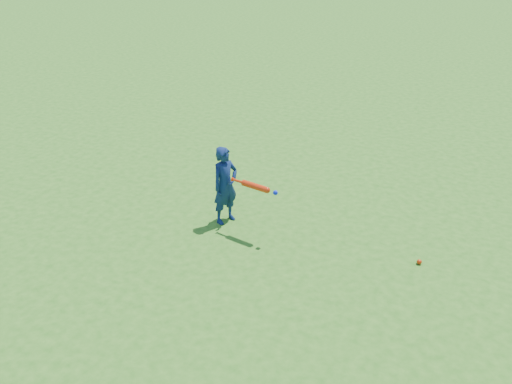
% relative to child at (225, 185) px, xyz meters
% --- Properties ---
extents(ground, '(80.00, 80.00, 0.00)m').
position_rel_child_xyz_m(ground, '(0.35, -0.48, -0.54)').
color(ground, '#2B6919').
rests_on(ground, ground).
extents(child, '(0.39, 0.46, 1.07)m').
position_rel_child_xyz_m(child, '(0.00, 0.00, 0.00)').
color(child, '#10224E').
rests_on(child, ground).
extents(ground_ball_red, '(0.06, 0.06, 0.06)m').
position_rel_child_xyz_m(ground_ball_red, '(2.59, 0.00, -0.51)').
color(ground_ball_red, red).
rests_on(ground_ball_red, ground).
extents(bat_swing, '(0.69, 0.19, 0.08)m').
position_rel_child_xyz_m(bat_swing, '(0.53, -0.15, 0.15)').
color(bat_swing, red).
rests_on(bat_swing, ground).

